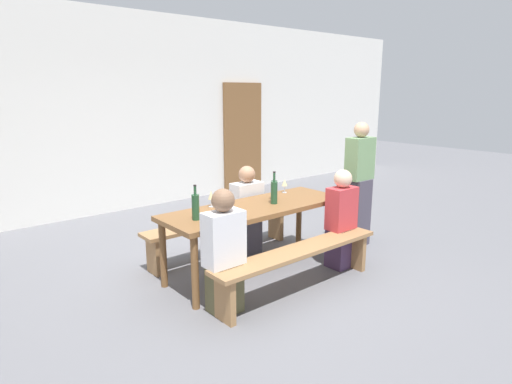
{
  "coord_description": "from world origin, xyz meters",
  "views": [
    {
      "loc": [
        -2.88,
        -3.45,
        1.95
      ],
      "look_at": [
        0.0,
        0.0,
        0.9
      ],
      "focal_mm": 30.47,
      "sensor_mm": 36.0,
      "label": 1
    }
  ],
  "objects_px": {
    "seated_guest_near_1": "(341,221)",
    "standing_host": "(358,187)",
    "wooden_door": "(243,137)",
    "bench_near": "(299,258)",
    "seated_guest_near_0": "(224,254)",
    "wine_glass_1": "(211,196)",
    "wine_bottle_0": "(196,206)",
    "wine_bottle_2": "(274,189)",
    "wine_bottle_1": "(274,192)",
    "seated_guest_far_0": "(247,212)",
    "wine_glass_0": "(285,183)",
    "tasting_table": "(256,213)",
    "bench_far": "(221,226)"
  },
  "relations": [
    {
      "from": "seated_guest_near_0",
      "to": "standing_host",
      "type": "height_order",
      "value": "standing_host"
    },
    {
      "from": "wine_bottle_0",
      "to": "seated_guest_far_0",
      "type": "xyz_separation_m",
      "value": [
        1.06,
        0.54,
        -0.37
      ]
    },
    {
      "from": "wine_bottle_0",
      "to": "standing_host",
      "type": "bearing_deg",
      "value": -3.35
    },
    {
      "from": "wine_bottle_2",
      "to": "seated_guest_near_1",
      "type": "height_order",
      "value": "seated_guest_near_1"
    },
    {
      "from": "tasting_table",
      "to": "wine_glass_1",
      "type": "distance_m",
      "value": 0.52
    },
    {
      "from": "wooden_door",
      "to": "wine_bottle_2",
      "type": "xyz_separation_m",
      "value": [
        -2.11,
        -3.24,
        -0.18
      ]
    },
    {
      "from": "wine_glass_1",
      "to": "seated_guest_far_0",
      "type": "xyz_separation_m",
      "value": [
        0.68,
        0.24,
        -0.36
      ]
    },
    {
      "from": "wine_bottle_0",
      "to": "wine_bottle_1",
      "type": "height_order",
      "value": "wine_bottle_1"
    },
    {
      "from": "wine_glass_1",
      "to": "seated_guest_near_0",
      "type": "distance_m",
      "value": 0.93
    },
    {
      "from": "wine_bottle_0",
      "to": "wine_bottle_1",
      "type": "xyz_separation_m",
      "value": [
        0.98,
        -0.03,
        0.0
      ]
    },
    {
      "from": "wine_bottle_0",
      "to": "wine_bottle_1",
      "type": "distance_m",
      "value": 0.98
    },
    {
      "from": "seated_guest_near_1",
      "to": "standing_host",
      "type": "distance_m",
      "value": 0.85
    },
    {
      "from": "bench_near",
      "to": "seated_guest_near_0",
      "type": "relative_size",
      "value": 1.75
    },
    {
      "from": "wine_glass_1",
      "to": "wine_bottle_1",
      "type": "bearing_deg",
      "value": -28.81
    },
    {
      "from": "wine_bottle_0",
      "to": "wine_glass_0",
      "type": "distance_m",
      "value": 1.46
    },
    {
      "from": "bench_near",
      "to": "seated_guest_far_0",
      "type": "height_order",
      "value": "seated_guest_far_0"
    },
    {
      "from": "wine_glass_1",
      "to": "standing_host",
      "type": "distance_m",
      "value": 2.0
    },
    {
      "from": "bench_near",
      "to": "wine_bottle_0",
      "type": "relative_size",
      "value": 5.85
    },
    {
      "from": "seated_guest_far_0",
      "to": "standing_host",
      "type": "height_order",
      "value": "standing_host"
    },
    {
      "from": "wine_bottle_0",
      "to": "wine_glass_1",
      "type": "distance_m",
      "value": 0.49
    },
    {
      "from": "standing_host",
      "to": "seated_guest_near_1",
      "type": "bearing_deg",
      "value": 24.64
    },
    {
      "from": "wine_bottle_0",
      "to": "wooden_door",
      "type": "bearing_deg",
      "value": 46.18
    },
    {
      "from": "bench_far",
      "to": "seated_guest_near_0",
      "type": "relative_size",
      "value": 1.75
    },
    {
      "from": "wine_bottle_0",
      "to": "seated_guest_near_0",
      "type": "height_order",
      "value": "seated_guest_near_0"
    },
    {
      "from": "bench_far",
      "to": "seated_guest_near_1",
      "type": "bearing_deg",
      "value": -55.28
    },
    {
      "from": "seated_guest_near_1",
      "to": "seated_guest_near_0",
      "type": "bearing_deg",
      "value": 90.0
    },
    {
      "from": "tasting_table",
      "to": "wine_bottle_2",
      "type": "distance_m",
      "value": 0.39
    },
    {
      "from": "bench_near",
      "to": "wine_glass_1",
      "type": "relative_size",
      "value": 11.45
    },
    {
      "from": "bench_far",
      "to": "seated_guest_near_1",
      "type": "xyz_separation_m",
      "value": [
        0.81,
        -1.17,
        0.18
      ]
    },
    {
      "from": "wooden_door",
      "to": "wine_glass_0",
      "type": "relative_size",
      "value": 12.86
    },
    {
      "from": "seated_guest_near_0",
      "to": "wine_bottle_1",
      "type": "bearing_deg",
      "value": -65.83
    },
    {
      "from": "tasting_table",
      "to": "wine_bottle_2",
      "type": "xyz_separation_m",
      "value": [
        0.32,
        0.07,
        0.2
      ]
    },
    {
      "from": "seated_guest_far_0",
      "to": "standing_host",
      "type": "xyz_separation_m",
      "value": [
        1.27,
        -0.68,
        0.25
      ]
    },
    {
      "from": "wooden_door",
      "to": "wine_bottle_1",
      "type": "distance_m",
      "value": 4.04
    },
    {
      "from": "wine_bottle_0",
      "to": "standing_host",
      "type": "height_order",
      "value": "standing_host"
    },
    {
      "from": "wine_bottle_2",
      "to": "wooden_door",
      "type": "bearing_deg",
      "value": 56.96
    },
    {
      "from": "tasting_table",
      "to": "wine_glass_0",
      "type": "height_order",
      "value": "wine_glass_0"
    },
    {
      "from": "wooden_door",
      "to": "wine_bottle_0",
      "type": "distance_m",
      "value": 4.63
    },
    {
      "from": "wooden_door",
      "to": "seated_guest_near_1",
      "type": "bearing_deg",
      "value": -113.03
    },
    {
      "from": "wine_bottle_2",
      "to": "wine_glass_0",
      "type": "distance_m",
      "value": 0.38
    },
    {
      "from": "bench_near",
      "to": "wine_glass_1",
      "type": "xyz_separation_m",
      "value": [
        -0.39,
        0.93,
        0.52
      ]
    },
    {
      "from": "bench_near",
      "to": "tasting_table",
      "type": "bearing_deg",
      "value": 90.0
    },
    {
      "from": "wine_glass_1",
      "to": "seated_guest_near_1",
      "type": "distance_m",
      "value": 1.47
    },
    {
      "from": "tasting_table",
      "to": "seated_guest_near_1",
      "type": "bearing_deg",
      "value": -32.16
    },
    {
      "from": "bench_far",
      "to": "seated_guest_near_0",
      "type": "bearing_deg",
      "value": -124.22
    },
    {
      "from": "seated_guest_near_1",
      "to": "standing_host",
      "type": "bearing_deg",
      "value": -65.36
    },
    {
      "from": "wine_bottle_0",
      "to": "wine_bottle_1",
      "type": "bearing_deg",
      "value": -1.68
    },
    {
      "from": "tasting_table",
      "to": "wine_bottle_1",
      "type": "distance_m",
      "value": 0.3
    },
    {
      "from": "tasting_table",
      "to": "seated_guest_near_0",
      "type": "distance_m",
      "value": 0.95
    },
    {
      "from": "wine_glass_1",
      "to": "seated_guest_near_0",
      "type": "relative_size",
      "value": 0.15
    }
  ]
}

